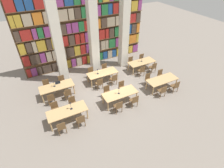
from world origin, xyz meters
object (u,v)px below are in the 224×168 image
(pillar_left, at_px, (57,41))
(chair_5, at_px, (107,92))
(desk_lamp_0, at_px, (71,104))
(chair_13, at_px, (47,85))
(desk_lamp_1, at_px, (119,90))
(chair_23, at_px, (142,59))
(chair_8, at_px, (162,91))
(chair_21, at_px, (131,62))
(desk_lamp_3, at_px, (98,70))
(chair_0, at_px, (62,127))
(reading_table_2, at_px, (162,80))
(pillar_right, at_px, (124,29))
(chair_20, at_px, (142,71))
(chair_6, at_px, (134,100))
(chair_14, at_px, (68,94))
(reading_table_1, at_px, (120,94))
(chair_15, at_px, (62,81))
(chair_10, at_px, (175,86))
(chair_11, at_px, (161,75))
(desk_lamp_4, at_px, (142,58))
(reading_table_0, at_px, (67,112))
(chair_9, at_px, (148,79))
(reading_table_4, at_px, (102,74))
(reading_table_5, at_px, (142,63))
(chair_16, at_px, (99,83))
(reading_table_3, at_px, (57,87))
(chair_19, at_px, (105,69))
(chair_3, at_px, (73,103))
(chair_22, at_px, (153,67))
(chair_2, at_px, (81,120))
(chair_18, at_px, (114,79))
(chair_1, at_px, (55,109))
(laptop, at_px, (58,83))
(chair_7, at_px, (122,87))
(chair_4, at_px, (118,106))
(desk_lamp_2, at_px, (54,83))
(chair_17, at_px, (91,73))

(pillar_left, xyz_separation_m, chair_5, (1.91, -3.18, -2.53))
(desk_lamp_0, xyz_separation_m, chair_13, (-0.79, 3.10, -0.59))
(desk_lamp_1, xyz_separation_m, chair_23, (3.97, 3.24, -0.56))
(chair_8, distance_m, chair_21, 4.00)
(pillar_left, relative_size, chair_8, 6.93)
(desk_lamp_3, bearing_deg, chair_0, -136.16)
(chair_0, height_order, reading_table_2, chair_0)
(pillar_right, distance_m, chair_20, 3.32)
(chair_6, xyz_separation_m, chair_14, (-3.31, 2.40, 0.00))
(chair_5, height_order, chair_13, same)
(reading_table_1, distance_m, chair_15, 4.16)
(chair_10, relative_size, chair_11, 1.00)
(chair_11, distance_m, chair_15, 6.90)
(chair_14, relative_size, desk_lamp_4, 1.87)
(reading_table_0, relative_size, chair_9, 2.44)
(chair_15, bearing_deg, reading_table_4, 166.94)
(pillar_left, bearing_deg, chair_13, -150.13)
(pillar_left, distance_m, reading_table_5, 6.34)
(chair_16, bearing_deg, desk_lamp_3, 73.20)
(reading_table_3, xyz_separation_m, chair_19, (3.73, 0.81, -0.18))
(chair_3, distance_m, chair_22, 6.71)
(chair_0, xyz_separation_m, desk_lamp_1, (3.65, 0.72, 0.56))
(chair_6, relative_size, chair_19, 1.00)
(chair_2, distance_m, chair_21, 6.83)
(chair_0, distance_m, chair_13, 3.85)
(reading_table_1, height_order, reading_table_3, same)
(chair_10, xyz_separation_m, chair_19, (-3.20, 3.97, 0.00))
(chair_6, relative_size, chair_11, 1.00)
(chair_9, bearing_deg, chair_18, -27.11)
(chair_1, relative_size, chair_16, 1.00)
(chair_10, bearing_deg, pillar_right, 105.08)
(reading_table_0, relative_size, chair_19, 2.44)
(chair_14, relative_size, laptop, 2.70)
(chair_7, distance_m, chair_13, 4.95)
(chair_7, distance_m, reading_table_3, 4.15)
(chair_2, height_order, chair_11, same)
(chair_14, height_order, chair_23, same)
(reading_table_1, bearing_deg, chair_19, 81.13)
(pillar_right, distance_m, chair_21, 2.65)
(chair_16, bearing_deg, chair_20, 0.38)
(chair_11, distance_m, chair_23, 2.56)
(reading_table_1, distance_m, reading_table_5, 4.16)
(chair_1, xyz_separation_m, reading_table_4, (3.72, 1.78, 0.18))
(chair_4, distance_m, chair_13, 5.05)
(chair_3, distance_m, chair_15, 2.41)
(pillar_left, xyz_separation_m, desk_lamp_2, (-0.95, -1.46, -2.00))
(reading_table_1, relative_size, chair_17, 2.44)
(chair_10, relative_size, chair_17, 1.00)
(chair_3, bearing_deg, chair_18, -161.97)
(chair_3, xyz_separation_m, reading_table_5, (6.06, 1.80, 0.18))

